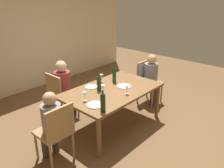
# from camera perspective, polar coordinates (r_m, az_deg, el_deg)

# --- Properties ---
(ground_plane) EXTENTS (10.00, 10.00, 0.00)m
(ground_plane) POSITION_cam_1_polar(r_m,az_deg,el_deg) (4.31, 0.00, -10.16)
(ground_plane) COLOR brown
(rear_room_partition) EXTENTS (6.40, 0.12, 2.70)m
(rear_room_partition) POSITION_cam_1_polar(r_m,az_deg,el_deg) (5.91, -20.52, 11.53)
(rear_room_partition) COLOR beige
(rear_room_partition) RESTS_ON ground_plane
(dining_table) EXTENTS (1.74, 1.07, 0.72)m
(dining_table) POSITION_cam_1_polar(r_m,az_deg,el_deg) (4.00, 0.00, -2.32)
(dining_table) COLOR brown
(dining_table) RESTS_ON ground_plane
(chair_right_end) EXTENTS (0.44, 0.46, 0.92)m
(chair_right_end) POSITION_cam_1_polar(r_m,az_deg,el_deg) (5.01, 8.56, 1.98)
(chair_right_end) COLOR #A87F51
(chair_right_end) RESTS_ON ground_plane
(chair_far_left) EXTENTS (0.44, 0.44, 0.92)m
(chair_far_left) POSITION_cam_1_polar(r_m,az_deg,el_deg) (4.40, -13.16, -2.19)
(chair_far_left) COLOR #A87F51
(chair_far_left) RESTS_ON ground_plane
(chair_left_end) EXTENTS (0.44, 0.44, 0.92)m
(chair_left_end) POSITION_cam_1_polar(r_m,az_deg,el_deg) (3.28, -13.89, -11.22)
(chair_left_end) COLOR #A87F51
(chair_left_end) RESTS_ON ground_plane
(person_woman_host) EXTENTS (0.29, 0.34, 1.10)m
(person_woman_host) POSITION_cam_1_polar(r_m,az_deg,el_deg) (4.92, 10.03, 2.08)
(person_woman_host) COLOR #33333D
(person_woman_host) RESTS_ON ground_plane
(person_man_bearded) EXTENTS (0.36, 0.31, 1.14)m
(person_man_bearded) POSITION_cam_1_polar(r_m,az_deg,el_deg) (4.40, -12.11, -0.25)
(person_man_bearded) COLOR #33333D
(person_man_bearded) RESTS_ON ground_plane
(person_man_guest) EXTENTS (0.28, 0.32, 1.08)m
(person_man_guest) POSITION_cam_1_polar(r_m,az_deg,el_deg) (3.31, -15.17, -9.03)
(person_man_guest) COLOR #33333D
(person_man_guest) RESTS_ON ground_plane
(wine_bottle_tall_green) EXTENTS (0.07, 0.07, 0.35)m
(wine_bottle_tall_green) POSITION_cam_1_polar(r_m,az_deg,el_deg) (4.23, 0.59, 2.44)
(wine_bottle_tall_green) COLOR #19381E
(wine_bottle_tall_green) RESTS_ON dining_table
(wine_bottle_dark_red) EXTENTS (0.08, 0.08, 0.33)m
(wine_bottle_dark_red) POSITION_cam_1_polar(r_m,az_deg,el_deg) (3.18, -2.32, -4.54)
(wine_bottle_dark_red) COLOR #19381E
(wine_bottle_dark_red) RESTS_ON dining_table
(wine_bottle_short_olive) EXTENTS (0.08, 0.08, 0.31)m
(wine_bottle_short_olive) POSITION_cam_1_polar(r_m,az_deg,el_deg) (3.87, -3.31, 0.26)
(wine_bottle_short_olive) COLOR #19381E
(wine_bottle_short_olive) RESTS_ON dining_table
(wine_glass_near_left) EXTENTS (0.07, 0.07, 0.15)m
(wine_glass_near_left) POSITION_cam_1_polar(r_m,az_deg,el_deg) (3.54, -6.95, -2.64)
(wine_glass_near_left) COLOR silver
(wine_glass_near_left) RESTS_ON dining_table
(wine_glass_centre) EXTENTS (0.07, 0.07, 0.15)m
(wine_glass_centre) POSITION_cam_1_polar(r_m,az_deg,el_deg) (3.76, 3.77, -1.00)
(wine_glass_centre) COLOR silver
(wine_glass_centre) RESTS_ON dining_table
(wine_glass_near_right) EXTENTS (0.07, 0.07, 0.15)m
(wine_glass_near_right) POSITION_cam_1_polar(r_m,az_deg,el_deg) (3.78, -2.37, -0.88)
(wine_glass_near_right) COLOR silver
(wine_glass_near_right) RESTS_ON dining_table
(wine_glass_far) EXTENTS (0.07, 0.07, 0.15)m
(wine_glass_far) POSITION_cam_1_polar(r_m,az_deg,el_deg) (4.27, -2.68, 1.93)
(wine_glass_far) COLOR silver
(wine_glass_far) RESTS_ON dining_table
(dinner_plate_host) EXTENTS (0.26, 0.26, 0.01)m
(dinner_plate_host) POSITION_cam_1_polar(r_m,az_deg,el_deg) (4.08, 3.04, -0.56)
(dinner_plate_host) COLOR white
(dinner_plate_host) RESTS_ON dining_table
(dinner_plate_guest_left) EXTENTS (0.26, 0.26, 0.01)m
(dinner_plate_guest_left) POSITION_cam_1_polar(r_m,az_deg,el_deg) (3.43, -4.28, -5.29)
(dinner_plate_guest_left) COLOR silver
(dinner_plate_guest_left) RESTS_ON dining_table
(dinner_plate_guest_right) EXTENTS (0.22, 0.22, 0.01)m
(dinner_plate_guest_right) POSITION_cam_1_polar(r_m,az_deg,el_deg) (4.07, -5.27, -0.72)
(dinner_plate_guest_right) COLOR white
(dinner_plate_guest_right) RESTS_ON dining_table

